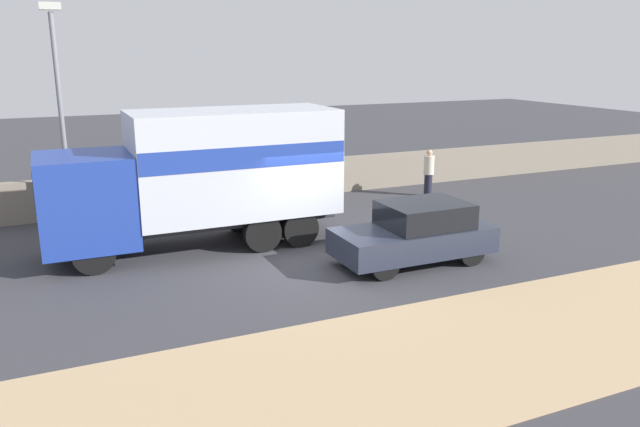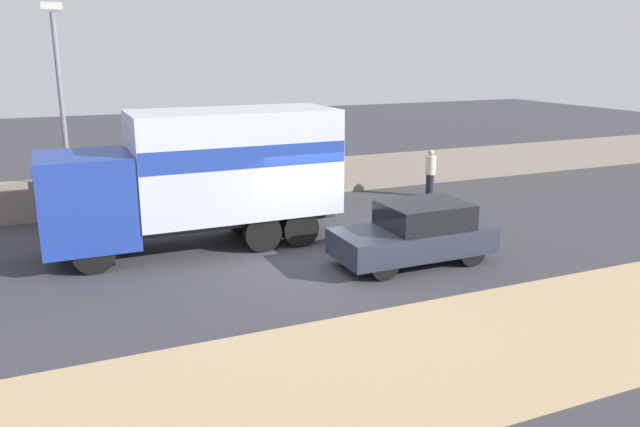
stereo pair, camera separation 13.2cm
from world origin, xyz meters
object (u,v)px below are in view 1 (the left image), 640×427
(car_hatchback, at_px, (416,233))
(pedestrian, at_px, (429,172))
(street_lamp, at_px, (60,101))

(car_hatchback, height_order, pedestrian, pedestrian)
(street_lamp, bearing_deg, pedestrian, -4.11)
(street_lamp, xyz_separation_m, pedestrian, (11.90, -0.86, -2.84))
(car_hatchback, relative_size, pedestrian, 2.33)
(street_lamp, relative_size, pedestrian, 3.79)
(street_lamp, distance_m, car_hatchback, 10.60)
(street_lamp, relative_size, car_hatchback, 1.62)
(pedestrian, bearing_deg, street_lamp, 175.89)
(car_hatchback, distance_m, pedestrian, 7.38)
(street_lamp, xyz_separation_m, car_hatchback, (7.55, -6.82, -2.96))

